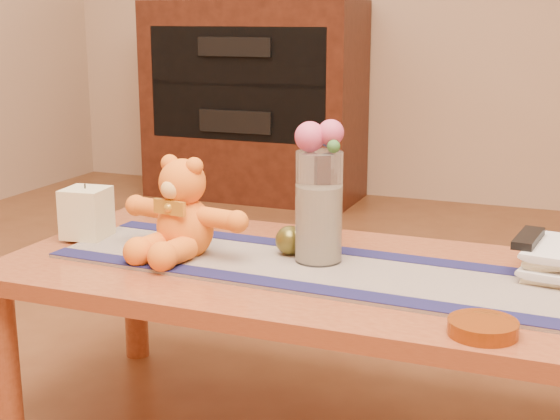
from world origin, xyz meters
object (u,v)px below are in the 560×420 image
at_px(pillar_candle, 87,213).
at_px(amber_dish, 483,328).
at_px(teddy_bear, 184,208).
at_px(glass_vase, 319,207).
at_px(book_bottom, 527,269).
at_px(tv_remote, 528,238).
at_px(bronze_ball, 290,240).

relative_size(pillar_candle, amber_dish, 1.00).
xyz_separation_m(teddy_bear, glass_vase, (0.32, 0.06, 0.02)).
bearing_deg(book_bottom, tv_remote, -93.00).
height_order(teddy_bear, tv_remote, teddy_bear).
bearing_deg(teddy_bear, tv_remote, 21.47).
bearing_deg(book_bottom, pillar_candle, -170.10).
bearing_deg(pillar_candle, teddy_bear, -6.24).
distance_m(bronze_ball, book_bottom, 0.55).
bearing_deg(pillar_candle, glass_vase, 2.18).
xyz_separation_m(tv_remote, amber_dish, (-0.04, -0.40, -0.07)).
bearing_deg(glass_vase, teddy_bear, -169.87).
relative_size(teddy_bear, glass_vase, 1.28).
distance_m(glass_vase, tv_remote, 0.48).
height_order(glass_vase, book_bottom, glass_vase).
xyz_separation_m(book_bottom, tv_remote, (-0.00, -0.01, 0.07)).
distance_m(teddy_bear, glass_vase, 0.33).
distance_m(teddy_bear, bronze_ball, 0.27).
bearing_deg(teddy_bear, book_bottom, 22.15).
bearing_deg(tv_remote, pillar_candle, -167.61).
relative_size(pillar_candle, book_bottom, 0.58).
xyz_separation_m(pillar_candle, bronze_ball, (0.55, 0.05, -0.03)).
relative_size(pillar_candle, bronze_ball, 1.81).
xyz_separation_m(glass_vase, tv_remote, (0.46, 0.10, -0.05)).
distance_m(tv_remote, amber_dish, 0.41).
bearing_deg(glass_vase, tv_remote, 12.49).
height_order(book_bottom, amber_dish, amber_dish).
relative_size(book_bottom, tv_remote, 1.39).
xyz_separation_m(bronze_ball, amber_dish, (0.50, -0.32, -0.03)).
height_order(glass_vase, amber_dish, glass_vase).
relative_size(glass_vase, tv_remote, 1.62).
distance_m(teddy_bear, tv_remote, 0.80).
relative_size(bronze_ball, book_bottom, 0.32).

